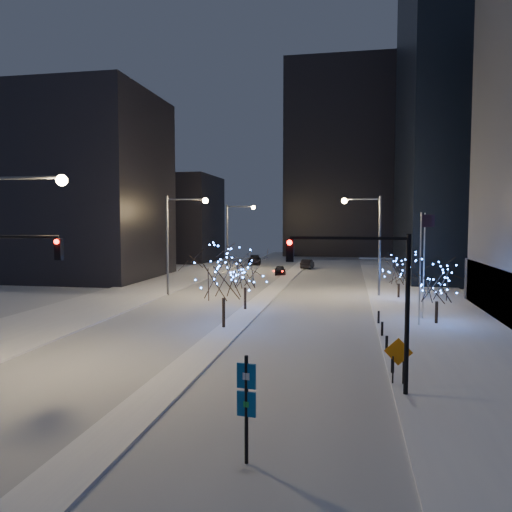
% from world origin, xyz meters
% --- Properties ---
extents(ground, '(160.00, 160.00, 0.00)m').
position_xyz_m(ground, '(0.00, 0.00, 0.00)').
color(ground, silver).
rests_on(ground, ground).
extents(road, '(20.00, 130.00, 0.02)m').
position_xyz_m(road, '(0.00, 35.00, 0.01)').
color(road, silver).
rests_on(road, ground).
extents(median, '(2.00, 80.00, 0.15)m').
position_xyz_m(median, '(0.00, 30.00, 0.07)').
color(median, white).
rests_on(median, ground).
extents(east_sidewalk, '(10.00, 90.00, 0.15)m').
position_xyz_m(east_sidewalk, '(15.00, 20.00, 0.07)').
color(east_sidewalk, white).
rests_on(east_sidewalk, ground).
extents(west_sidewalk, '(8.00, 90.00, 0.15)m').
position_xyz_m(west_sidewalk, '(-14.00, 20.00, 0.07)').
color(west_sidewalk, white).
rests_on(west_sidewalk, ground).
extents(filler_west_near, '(22.00, 18.00, 24.00)m').
position_xyz_m(filler_west_near, '(-28.00, 40.00, 12.00)').
color(filler_west_near, black).
rests_on(filler_west_near, ground).
extents(filler_west_far, '(18.00, 16.00, 16.00)m').
position_xyz_m(filler_west_far, '(-26.00, 70.00, 8.00)').
color(filler_west_far, black).
rests_on(filler_west_far, ground).
extents(horizon_block, '(24.00, 14.00, 42.00)m').
position_xyz_m(horizon_block, '(6.00, 92.00, 21.00)').
color(horizon_block, black).
rests_on(horizon_block, ground).
extents(street_lamp_w_near, '(4.40, 0.56, 10.00)m').
position_xyz_m(street_lamp_w_near, '(-8.94, 2.00, 6.50)').
color(street_lamp_w_near, '#595E66').
rests_on(street_lamp_w_near, ground).
extents(street_lamp_w_mid, '(4.40, 0.56, 10.00)m').
position_xyz_m(street_lamp_w_mid, '(-8.94, 27.00, 6.50)').
color(street_lamp_w_mid, '#595E66').
rests_on(street_lamp_w_mid, ground).
extents(street_lamp_w_far, '(4.40, 0.56, 10.00)m').
position_xyz_m(street_lamp_w_far, '(-8.94, 52.00, 6.50)').
color(street_lamp_w_far, '#595E66').
rests_on(street_lamp_w_far, ground).
extents(street_lamp_east, '(3.90, 0.56, 10.00)m').
position_xyz_m(street_lamp_east, '(10.08, 30.00, 6.45)').
color(street_lamp_east, '#595E66').
rests_on(street_lamp_east, ground).
extents(traffic_signal_east, '(5.26, 0.43, 7.00)m').
position_xyz_m(traffic_signal_east, '(8.94, 1.00, 4.76)').
color(traffic_signal_east, black).
rests_on(traffic_signal_east, ground).
extents(flagpoles, '(1.35, 2.60, 8.00)m').
position_xyz_m(flagpoles, '(13.37, 17.25, 4.80)').
color(flagpoles, silver).
rests_on(flagpoles, east_sidewalk).
extents(bollards, '(0.16, 12.16, 0.90)m').
position_xyz_m(bollards, '(10.20, 10.00, 0.60)').
color(bollards, black).
rests_on(bollards, east_sidewalk).
extents(car_near, '(2.10, 3.97, 1.29)m').
position_xyz_m(car_near, '(-1.50, 48.54, 0.64)').
color(car_near, black).
rests_on(car_near, ground).
extents(car_mid, '(1.93, 4.55, 1.46)m').
position_xyz_m(car_mid, '(1.50, 58.41, 0.73)').
color(car_mid, black).
rests_on(car_mid, ground).
extents(car_far, '(2.95, 5.63, 1.56)m').
position_xyz_m(car_far, '(-8.17, 64.29, 0.78)').
color(car_far, black).
rests_on(car_far, ground).
extents(holiday_tree_median_near, '(5.14, 5.14, 5.72)m').
position_xyz_m(holiday_tree_median_near, '(-0.50, 12.63, 3.87)').
color(holiday_tree_median_near, black).
rests_on(holiday_tree_median_near, median).
extents(holiday_tree_median_far, '(4.88, 4.88, 5.07)m').
position_xyz_m(holiday_tree_median_far, '(-0.50, 19.93, 3.44)').
color(holiday_tree_median_far, black).
rests_on(holiday_tree_median_far, median).
extents(holiday_tree_plaza_near, '(4.88, 4.88, 4.62)m').
position_xyz_m(holiday_tree_plaza_near, '(14.32, 16.81, 3.11)').
color(holiday_tree_plaza_near, black).
rests_on(holiday_tree_plaza_near, east_sidewalk).
extents(holiday_tree_plaza_far, '(4.63, 4.63, 4.32)m').
position_xyz_m(holiday_tree_plaza_far, '(12.80, 28.99, 2.83)').
color(holiday_tree_plaza_far, black).
rests_on(holiday_tree_plaza_far, east_sidewalk).
extents(wayfinding_sign, '(0.61, 0.16, 3.42)m').
position_xyz_m(wayfinding_sign, '(5.00, -6.00, 2.10)').
color(wayfinding_sign, black).
rests_on(wayfinding_sign, ground).
extents(construction_sign, '(1.27, 0.22, 2.11)m').
position_xyz_m(construction_sign, '(10.30, 2.36, 1.42)').
color(construction_sign, black).
rests_on(construction_sign, east_sidewalk).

